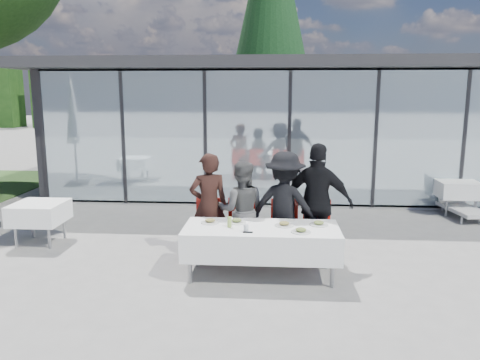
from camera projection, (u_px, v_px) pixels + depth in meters
name	position (u px, v px, depth m)	size (l,w,h in m)	color
ground	(228.00, 270.00, 7.15)	(90.00, 90.00, 0.00)	gray
pavilion	(317.00, 109.00, 14.61)	(14.80, 8.80, 3.44)	gray
treeline	(237.00, 98.00, 34.32)	(62.50, 2.00, 4.40)	#163510
dining_table	(261.00, 241.00, 6.84)	(2.26, 0.96, 0.75)	white
diner_a	(209.00, 206.00, 7.58)	(0.63, 0.63, 1.73)	black
diner_chair_a	(209.00, 225.00, 7.63)	(0.44, 0.44, 0.97)	#B1140B
diner_b	(241.00, 210.00, 7.55)	(0.78, 0.78, 1.60)	#555555
diner_chair_b	(241.00, 226.00, 7.59)	(0.44, 0.44, 0.97)	#B1140B
diner_c	(285.00, 206.00, 7.49)	(1.14, 1.14, 1.76)	black
diner_chair_c	(284.00, 227.00, 7.55)	(0.44, 0.44, 0.97)	#B1140B
diner_d	(318.00, 203.00, 7.44)	(1.11, 1.11, 1.90)	black
diner_chair_d	(317.00, 227.00, 7.51)	(0.44, 0.44, 0.97)	#B1140B
plate_a	(210.00, 221.00, 7.00)	(0.28, 0.28, 0.07)	silver
plate_b	(237.00, 221.00, 7.01)	(0.28, 0.28, 0.07)	silver
plate_c	(284.00, 224.00, 6.85)	(0.28, 0.28, 0.07)	silver
plate_d	(319.00, 224.00, 6.88)	(0.28, 0.28, 0.07)	silver
plate_extra	(301.00, 231.00, 6.53)	(0.28, 0.28, 0.07)	silver
juice_bottle	(229.00, 222.00, 6.78)	(0.06, 0.06, 0.15)	#8EB049
drinking_glasses	(246.00, 228.00, 6.56)	(0.07, 0.07, 0.10)	silver
folded_eyeglasses	(248.00, 232.00, 6.52)	(0.14, 0.03, 0.01)	black
spare_table_left	(39.00, 213.00, 8.34)	(0.86, 0.86, 0.74)	white
spare_table_right	(457.00, 189.00, 10.41)	(0.86, 0.86, 0.74)	white
spare_chair_b	(437.00, 185.00, 10.96)	(0.61, 0.61, 0.97)	#B1140B
lounger	(460.00, 204.00, 10.26)	(0.81, 1.41, 0.72)	silver
conifer_tree	(271.00, 8.00, 18.74)	(4.00, 4.00, 10.50)	#382316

